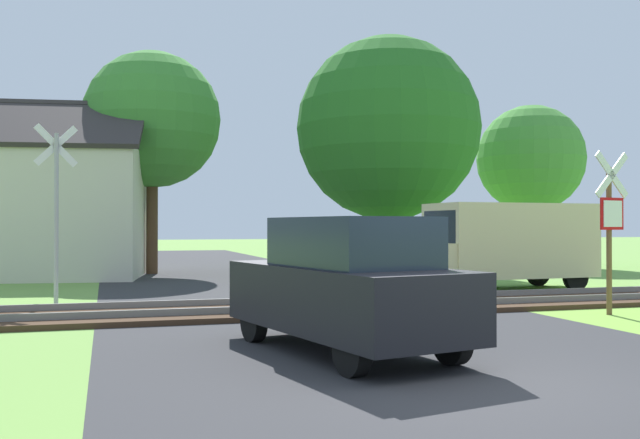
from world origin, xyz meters
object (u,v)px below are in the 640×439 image
Objects in this scene: mail_truck at (505,242)px; tree_right at (388,129)px; stop_sign_near at (610,222)px; parked_car at (346,285)px; tree_far at (531,159)px; house at (27,210)px; tree_center at (152,120)px; crossing_sign_far at (56,202)px.

tree_right is at bearing 0.48° from mail_truck.
parked_car is (-6.02, -2.32, -0.85)m from stop_sign_near.
mail_truck is (0.39, -7.03, -3.87)m from tree_right.
tree_far is at bearing -39.17° from mail_truck.
house is 1.97× the size of parked_car.
stop_sign_near is at bearing -41.70° from house.
mail_truck is at bearing -126.50° from tree_far.
tree_far is 15.45m from tree_center.
mail_truck is at bearing -111.46° from stop_sign_near.
stop_sign_near is 6.50m from parked_car.
crossing_sign_far is 0.56× the size of tree_far.
tree_center reaches higher than parked_car.
parked_car is (3.99, -6.73, -1.27)m from crossing_sign_far.
mail_truck is at bearing -26.05° from house.
parked_car is at bearing -73.82° from crossing_sign_far.
house reaches higher than mail_truck.
tree_right reaches higher than tree_far.
stop_sign_near is 0.46× the size of tree_far.
parked_car is at bearing -62.85° from house.
parked_car is (-13.94, -16.97, -3.55)m from tree_far.
tree_center reaches higher than tree_far.
mail_truck is 1.17× the size of parked_car.
stop_sign_near reaches higher than mail_truck.
crossing_sign_far is at bearing -72.67° from house.
crossing_sign_far is at bearing -143.50° from tree_right.
tree_far is 1.57× the size of parked_car.
house is 19.57m from tree_far.
tree_right is at bearing 53.87° from parked_car.
stop_sign_near is 0.81× the size of crossing_sign_far.
tree_far reaches higher than parked_car.
stop_sign_near is 0.72× the size of parked_car.
house is at bearing 97.03° from parked_car.
tree_far is 22.25m from parked_car.
crossing_sign_far is 0.49× the size of tree_center.
parked_car is (-6.56, -14.54, -4.21)m from tree_right.
tree_center is at bearing 166.38° from tree_right.
tree_center is (4.00, 0.49, 3.16)m from house.
crossing_sign_far is at bearing 91.42° from mail_truck.
tree_right is 1.08× the size of tree_center.
crossing_sign_far is 0.45× the size of house.
parked_car is at bearing 9.74° from stop_sign_near.
crossing_sign_far reaches higher than stop_sign_near.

